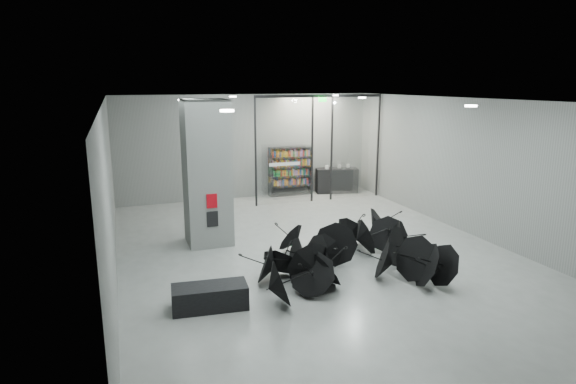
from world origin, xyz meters
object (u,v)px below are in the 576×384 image
object	(u,v)px
column	(207,173)
shop_counter	(337,180)
umbrella_cluster	(350,259)
bench	(210,297)
bookshelf	(291,171)

from	to	relation	value
column	shop_counter	world-z (taller)	column
column	umbrella_cluster	xyz separation A→B (m)	(2.76, -3.30, -1.68)
umbrella_cluster	bench	bearing A→B (deg)	-167.66
umbrella_cluster	bookshelf	bearing A→B (deg)	79.92
bench	bookshelf	bearing A→B (deg)	66.28
column	bench	bearing A→B (deg)	-100.40
column	umbrella_cluster	world-z (taller)	column
shop_counter	column	bearing A→B (deg)	-130.23
bookshelf	shop_counter	size ratio (longest dim) A/B	1.17
column	bookshelf	bearing A→B (deg)	48.55
bookshelf	umbrella_cluster	size ratio (longest dim) A/B	0.36
column	umbrella_cluster	size ratio (longest dim) A/B	0.74
bench	umbrella_cluster	xyz separation A→B (m)	(3.51, 0.77, 0.08)
bench	umbrella_cluster	bearing A→B (deg)	17.88
column	bookshelf	size ratio (longest dim) A/B	2.05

